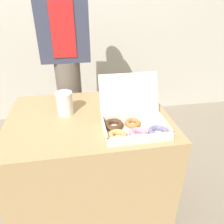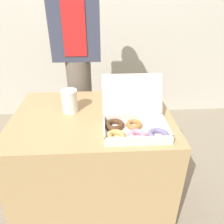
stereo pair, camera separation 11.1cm
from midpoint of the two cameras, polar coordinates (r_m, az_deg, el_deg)
name	(u,v)px [view 1 (the left image)]	position (r m, az deg, el deg)	size (l,w,h in m)	color
ground_plane	(94,201)	(1.82, -6.72, -22.08)	(14.00, 14.00, 0.00)	gray
wall_back	(75,4)	(2.60, -10.91, 26.00)	(10.00, 0.05, 2.60)	beige
table	(91,163)	(1.55, -7.53, -13.26)	(0.96, 0.72, 0.75)	tan
donut_box	(132,123)	(1.17, 2.66, -2.98)	(0.35, 0.33, 0.26)	white
coffee_cup	(65,103)	(1.35, -14.57, 2.17)	(0.10, 0.10, 0.14)	silver
person_customer	(66,59)	(1.78, -13.67, 13.32)	(0.37, 0.20, 1.73)	#665B51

